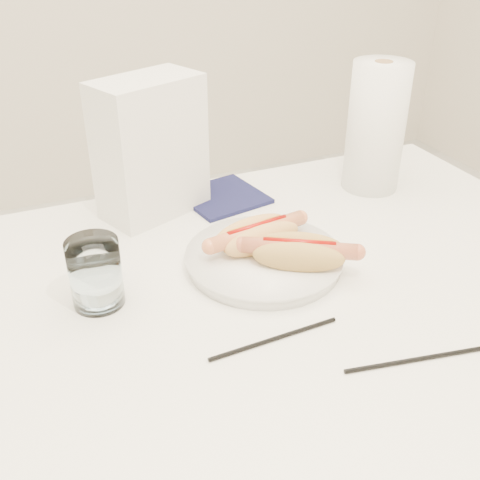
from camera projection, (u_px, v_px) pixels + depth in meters
name	position (u px, v px, depth m)	size (l,w,h in m)	color
table	(253.00, 320.00, 0.91)	(1.20, 0.80, 0.75)	white
plate	(264.00, 260.00, 0.93)	(0.24, 0.24, 0.02)	white
hotdog_left	(257.00, 235.00, 0.93)	(0.18, 0.09, 0.05)	#EDAE5E
hotdog_right	(299.00, 252.00, 0.89)	(0.16, 0.13, 0.05)	tan
water_glass	(95.00, 273.00, 0.82)	(0.07, 0.07, 0.10)	white
chopstick_near	(274.00, 339.00, 0.77)	(0.01, 0.01, 0.19)	black
chopstick_far	(415.00, 360.00, 0.74)	(0.01, 0.01, 0.19)	black
napkin_box	(150.00, 148.00, 1.04)	(0.19, 0.10, 0.25)	white
navy_napkin	(222.00, 197.00, 1.14)	(0.15, 0.15, 0.01)	#12143B
paper_towel_roll	(376.00, 127.00, 1.13)	(0.11, 0.11, 0.25)	white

